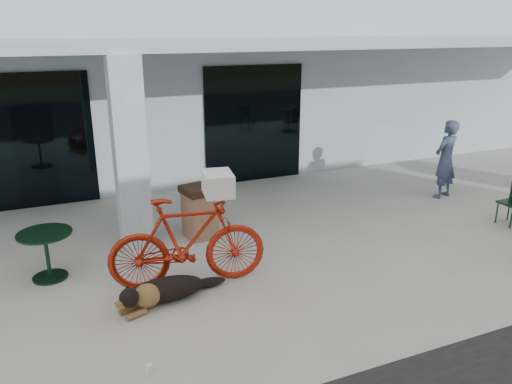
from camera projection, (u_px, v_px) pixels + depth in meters
name	position (u px, v px, depth m)	size (l,w,h in m)	color
ground	(274.00, 288.00, 7.04)	(80.00, 80.00, 0.00)	#B3AFA8
building	(144.00, 75.00, 13.75)	(22.00, 7.00, 4.50)	silver
storefront_glass_left	(19.00, 143.00, 9.76)	(2.80, 0.06, 2.70)	black
storefront_glass_right	(254.00, 124.00, 11.63)	(2.40, 0.06, 2.70)	black
column	(130.00, 155.00, 7.99)	(0.50, 0.50, 3.12)	silver
overhang	(193.00, 44.00, 9.17)	(22.00, 2.80, 0.18)	silver
bicycle	(188.00, 242.00, 6.95)	(0.62, 2.20, 1.32)	#A5200D
laundry_basket	(218.00, 184.00, 6.80)	(0.53, 0.39, 0.31)	white
dog	(166.00, 288.00, 6.65)	(1.18, 0.39, 0.39)	black
cup_near_dog	(149.00, 369.00, 5.31)	(0.08, 0.08, 0.10)	white
cafe_table_near	(47.00, 256.00, 7.22)	(0.77, 0.77, 0.72)	black
cafe_chair_far_b	(512.00, 202.00, 9.20)	(0.39, 0.43, 0.86)	black
person	(446.00, 159.00, 10.58)	(0.61, 0.40, 1.68)	#394161
trash_receptacle	(200.00, 212.00, 8.64)	(0.54, 0.54, 0.93)	#8D6449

